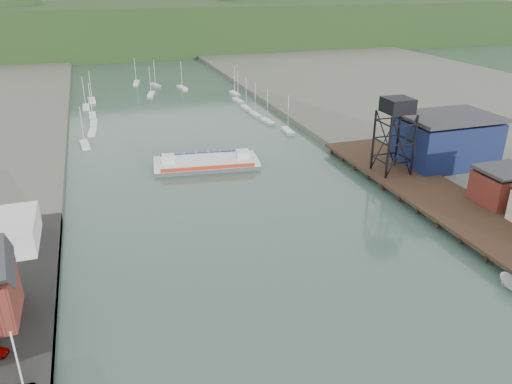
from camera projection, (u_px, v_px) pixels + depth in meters
east_pier at (436, 194)px, 96.90m from camera, size 14.00×70.00×2.45m
lift_tower at (397, 110)px, 102.17m from camera, size 6.50×6.50×16.00m
blue_shed at (446, 140)px, 111.64m from camera, size 20.50×14.50×11.30m
marina_sailboats at (169, 107)px, 168.32m from camera, size 57.71×92.65×0.90m
distant_hills at (118, 30)px, 305.04m from camera, size 500.00×120.00×80.00m
chain_ferry at (206, 163)px, 115.88m from camera, size 24.96×12.48×3.45m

